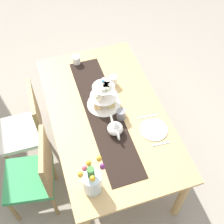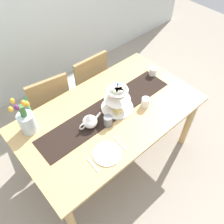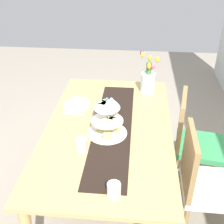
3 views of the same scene
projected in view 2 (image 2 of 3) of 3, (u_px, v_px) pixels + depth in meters
name	position (u px, v px, depth m)	size (l,w,h in m)	color
ground_plane	(110.00, 156.00, 2.76)	(8.00, 8.00, 0.00)	gray
dining_table	(110.00, 120.00, 2.26)	(1.70, 0.98, 0.76)	tan
chair_left	(49.00, 103.00, 2.62)	(0.48, 0.48, 0.91)	olive
chair_right	(87.00, 82.00, 2.84)	(0.43, 0.43, 0.91)	olive
table_runner	(107.00, 110.00, 2.20)	(1.39, 0.29, 0.00)	black
tiered_cake_stand	(117.00, 99.00, 2.15)	(0.30, 0.30, 0.30)	beige
teapot	(90.00, 121.00, 2.04)	(0.24, 0.13, 0.14)	white
tulip_vase	(26.00, 120.00, 1.97)	(0.16, 0.18, 0.40)	silver
cream_jug	(153.00, 71.00, 2.51)	(0.08, 0.08, 0.09)	white
dinner_plate_left	(107.00, 154.00, 1.90)	(0.23, 0.23, 0.01)	white
fork_left	(93.00, 165.00, 1.83)	(0.02, 0.15, 0.01)	silver
knife_left	(120.00, 144.00, 1.96)	(0.01, 0.17, 0.01)	silver
mug_grey	(108.00, 121.00, 2.06)	(0.08, 0.08, 0.10)	slate
mug_white_text	(145.00, 102.00, 2.21)	(0.08, 0.08, 0.10)	white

